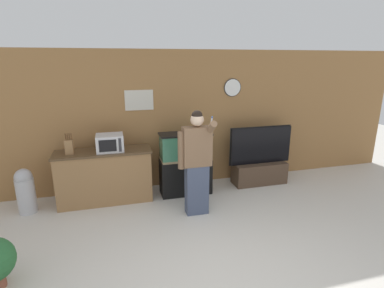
{
  "coord_description": "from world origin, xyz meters",
  "views": [
    {
      "loc": [
        -1.03,
        -2.47,
        2.41
      ],
      "look_at": [
        0.23,
        2.19,
        1.05
      ],
      "focal_mm": 28.0,
      "sensor_mm": 36.0,
      "label": 1
    }
  ],
  "objects_px": {
    "counter_island": "(105,176)",
    "tv_on_stand": "(259,167)",
    "person_standing": "(196,162)",
    "knife_block": "(69,146)",
    "aquarium_on_stand": "(185,164)",
    "trash_bin": "(25,190)",
    "microwave": "(110,143)"
  },
  "relations": [
    {
      "from": "microwave",
      "to": "knife_block",
      "type": "distance_m",
      "value": 0.64
    },
    {
      "from": "counter_island",
      "to": "aquarium_on_stand",
      "type": "distance_m",
      "value": 1.44
    },
    {
      "from": "aquarium_on_stand",
      "to": "trash_bin",
      "type": "distance_m",
      "value": 2.68
    },
    {
      "from": "counter_island",
      "to": "tv_on_stand",
      "type": "bearing_deg",
      "value": 0.51
    },
    {
      "from": "knife_block",
      "to": "person_standing",
      "type": "bearing_deg",
      "value": -22.25
    },
    {
      "from": "trash_bin",
      "to": "knife_block",
      "type": "bearing_deg",
      "value": 4.23
    },
    {
      "from": "counter_island",
      "to": "knife_block",
      "type": "bearing_deg",
      "value": -175.82
    },
    {
      "from": "counter_island",
      "to": "person_standing",
      "type": "xyz_separation_m",
      "value": [
        1.41,
        -0.83,
        0.41
      ]
    },
    {
      "from": "aquarium_on_stand",
      "to": "trash_bin",
      "type": "height_order",
      "value": "aquarium_on_stand"
    },
    {
      "from": "aquarium_on_stand",
      "to": "knife_block",
      "type": "bearing_deg",
      "value": 179.88
    },
    {
      "from": "counter_island",
      "to": "knife_block",
      "type": "relative_size",
      "value": 4.61
    },
    {
      "from": "tv_on_stand",
      "to": "counter_island",
      "type": "bearing_deg",
      "value": -179.49
    },
    {
      "from": "counter_island",
      "to": "trash_bin",
      "type": "distance_m",
      "value": 1.25
    },
    {
      "from": "microwave",
      "to": "tv_on_stand",
      "type": "distance_m",
      "value": 2.94
    },
    {
      "from": "knife_block",
      "to": "trash_bin",
      "type": "height_order",
      "value": "knife_block"
    },
    {
      "from": "microwave",
      "to": "aquarium_on_stand",
      "type": "relative_size",
      "value": 0.38
    },
    {
      "from": "knife_block",
      "to": "tv_on_stand",
      "type": "relative_size",
      "value": 0.27
    },
    {
      "from": "aquarium_on_stand",
      "to": "person_standing",
      "type": "bearing_deg",
      "value": -91.4
    },
    {
      "from": "microwave",
      "to": "trash_bin",
      "type": "height_order",
      "value": "microwave"
    },
    {
      "from": "aquarium_on_stand",
      "to": "person_standing",
      "type": "distance_m",
      "value": 0.84
    },
    {
      "from": "microwave",
      "to": "knife_block",
      "type": "bearing_deg",
      "value": -178.9
    },
    {
      "from": "tv_on_stand",
      "to": "person_standing",
      "type": "distance_m",
      "value": 1.86
    },
    {
      "from": "counter_island",
      "to": "aquarium_on_stand",
      "type": "xyz_separation_m",
      "value": [
        1.43,
        -0.04,
        0.11
      ]
    },
    {
      "from": "microwave",
      "to": "person_standing",
      "type": "height_order",
      "value": "person_standing"
    },
    {
      "from": "trash_bin",
      "to": "microwave",
      "type": "bearing_deg",
      "value": 2.75
    },
    {
      "from": "person_standing",
      "to": "aquarium_on_stand",
      "type": "bearing_deg",
      "value": 88.6
    },
    {
      "from": "microwave",
      "to": "aquarium_on_stand",
      "type": "bearing_deg",
      "value": -0.72
    },
    {
      "from": "person_standing",
      "to": "trash_bin",
      "type": "bearing_deg",
      "value": 164.47
    },
    {
      "from": "tv_on_stand",
      "to": "person_standing",
      "type": "bearing_deg",
      "value": -151.37
    },
    {
      "from": "aquarium_on_stand",
      "to": "microwave",
      "type": "bearing_deg",
      "value": 179.28
    },
    {
      "from": "counter_island",
      "to": "aquarium_on_stand",
      "type": "height_order",
      "value": "aquarium_on_stand"
    },
    {
      "from": "counter_island",
      "to": "person_standing",
      "type": "relative_size",
      "value": 0.95
    }
  ]
}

